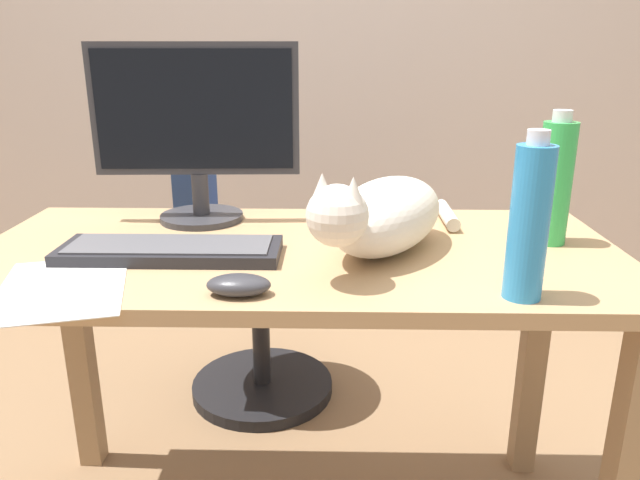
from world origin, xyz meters
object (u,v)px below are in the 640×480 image
office_chair (244,287)px  water_bottle (529,222)px  keyboard (171,250)px  spray_bottle (554,182)px  monitor (196,127)px  cat (383,215)px  computer_mouse (239,285)px

office_chair → water_bottle: size_ratio=3.25×
keyboard → spray_bottle: (0.79, 0.11, 0.12)m
office_chair → monitor: monitor is taller
keyboard → spray_bottle: bearing=7.9°
keyboard → cat: size_ratio=0.82×
office_chair → cat: (0.39, -0.67, 0.43)m
spray_bottle → water_bottle: bearing=-115.9°
cat → water_bottle: size_ratio=1.92×
office_chair → spray_bottle: size_ratio=3.24×
spray_bottle → keyboard: bearing=-172.1°
office_chair → spray_bottle: 1.07m
cat → keyboard: bearing=-176.1°
computer_mouse → water_bottle: water_bottle is taller
office_chair → computer_mouse: office_chair is taller
monitor → spray_bottle: monitor is taller
office_chair → spray_bottle: bearing=-37.8°
keyboard → cat: bearing=3.9°
office_chair → water_bottle: bearing=-55.5°
office_chair → keyboard: bearing=-92.9°
computer_mouse → spray_bottle: bearing=25.9°
monitor → keyboard: bearing=-91.3°
office_chair → monitor: 0.72m
computer_mouse → keyboard: bearing=130.8°
office_chair → cat: size_ratio=1.69×
water_bottle → office_chair: bearing=124.5°
keyboard → computer_mouse: (0.17, -0.19, 0.00)m
computer_mouse → spray_bottle: size_ratio=0.39×
water_bottle → monitor: bearing=144.1°
keyboard → water_bottle: bearing=-16.6°
water_bottle → cat: bearing=134.4°
office_chair → monitor: bearing=-93.9°
office_chair → keyboard: (-0.03, -0.69, 0.36)m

